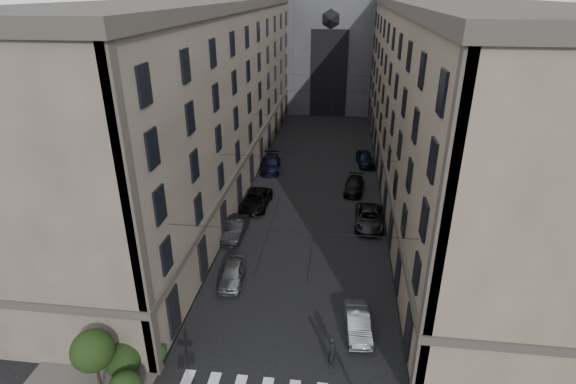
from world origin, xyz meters
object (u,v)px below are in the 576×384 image
at_px(car_right_midnear, 369,218).
at_px(car_right_far, 365,159).
at_px(car_left_near, 232,273).
at_px(gothic_tower, 334,1).
at_px(car_right_midfar, 354,186).
at_px(car_left_midnear, 235,229).
at_px(car_left_midfar, 256,200).
at_px(car_left_far, 271,164).
at_px(car_right_near, 358,323).
at_px(pedestrian, 332,351).

height_order(car_right_midnear, car_right_far, car_right_far).
distance_m(car_left_near, car_right_far, 27.83).
bearing_deg(gothic_tower, car_right_midfar, -84.32).
distance_m(car_left_midnear, car_right_midfar, 15.08).
height_order(car_left_midfar, car_right_far, car_right_far).
height_order(car_left_far, car_right_far, car_right_far).
bearing_deg(car_left_midfar, car_right_midnear, -9.96).
xyz_separation_m(car_left_far, car_right_near, (9.83, -26.92, -0.11)).
height_order(car_left_midfar, car_right_midfar, car_left_midfar).
distance_m(car_left_midnear, car_left_midfar, 6.03).
bearing_deg(car_left_midfar, car_left_far, 93.54).
xyz_separation_m(gothic_tower, car_right_far, (5.63, -33.95, -17.00)).
distance_m(car_left_near, car_right_midnear, 14.43).
relative_size(gothic_tower, car_left_midnear, 12.61).
relative_size(car_left_midnear, car_left_far, 0.85).
relative_size(car_right_far, pedestrian, 2.37).
xyz_separation_m(car_left_far, car_right_midnear, (11.11, -12.60, -0.03)).
height_order(car_left_midnear, car_right_far, car_right_far).
bearing_deg(pedestrian, car_left_midnear, 43.18).
distance_m(gothic_tower, car_right_midfar, 45.79).
bearing_deg(car_right_near, pedestrian, -122.39).
height_order(car_left_far, car_right_midfar, car_left_far).
height_order(car_right_near, car_right_midnear, car_right_midnear).
relative_size(car_left_near, car_left_midnear, 0.91).
xyz_separation_m(gothic_tower, car_left_far, (-5.63, -37.08, -17.01)).
bearing_deg(car_right_midfar, car_left_midfar, -146.94).
bearing_deg(car_right_midnear, car_left_far, 133.32).
bearing_deg(car_right_midnear, car_left_midnear, -161.36).
distance_m(gothic_tower, car_left_far, 41.18).
bearing_deg(car_left_midfar, pedestrian, -64.71).
xyz_separation_m(car_left_near, car_left_midnear, (-1.33, 6.55, 0.04)).
relative_size(gothic_tower, car_right_midfar, 12.34).
relative_size(car_left_midfar, car_right_midfar, 1.14).
bearing_deg(car_right_midfar, car_right_far, 86.33).
relative_size(car_left_midfar, car_right_far, 1.14).
height_order(car_left_far, car_right_near, car_left_far).
relative_size(gothic_tower, car_right_midnear, 10.66).
xyz_separation_m(car_left_near, car_left_midfar, (-0.62, 12.53, 0.03)).
height_order(car_right_near, pedestrian, pedestrian).
bearing_deg(car_left_near, car_right_far, 63.95).
bearing_deg(car_right_far, car_left_far, -171.83).
bearing_deg(gothic_tower, car_right_midnear, -83.71).
xyz_separation_m(car_left_far, car_right_midfar, (9.83, -5.18, -0.10)).
relative_size(car_left_midnear, pedestrian, 2.32).
distance_m(car_left_near, car_left_midnear, 6.68).
bearing_deg(car_left_midnear, car_left_far, 88.87).
distance_m(gothic_tower, car_left_midnear, 56.19).
bearing_deg(car_left_far, car_left_near, -93.67).
distance_m(car_left_near, car_right_near, 10.03).
relative_size(car_left_midnear, car_right_midnear, 0.85).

